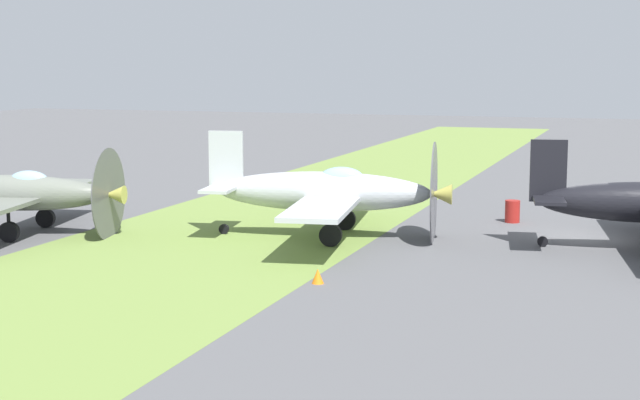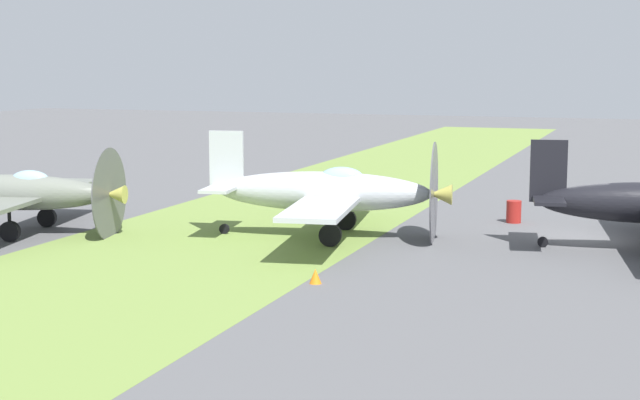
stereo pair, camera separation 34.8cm
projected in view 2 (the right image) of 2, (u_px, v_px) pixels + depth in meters
name	position (u px, v px, depth m)	size (l,w,h in m)	color
ground_plane	(571.00, 241.00, 35.09)	(160.00, 160.00, 0.00)	#515154
grass_verge	(261.00, 222.00, 39.19)	(120.00, 11.00, 0.01)	olive
airplane_wingman	(328.00, 192.00, 35.49)	(11.56, 9.20, 4.09)	#B2B7BC
airplane_trail	(19.00, 193.00, 36.30)	(10.62, 8.48, 3.76)	slate
fuel_drum	(514.00, 212.00, 38.94)	(0.60, 0.60, 0.90)	maroon
runway_marker_cone	(315.00, 276.00, 28.25)	(0.36, 0.36, 0.44)	orange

